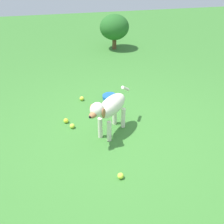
# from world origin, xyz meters

# --- Properties ---
(ground) EXTENTS (14.00, 14.00, 0.00)m
(ground) POSITION_xyz_m (0.00, 0.00, 0.00)
(ground) COLOR #38722D
(dog) EXTENTS (0.63, 0.66, 0.59)m
(dog) POSITION_xyz_m (0.05, -0.19, 0.39)
(dog) COLOR silver
(dog) RESTS_ON ground
(tennis_ball_0) EXTENTS (0.07, 0.07, 0.07)m
(tennis_ball_0) POSITION_xyz_m (0.32, -1.10, 0.03)
(tennis_ball_0) COLOR #D3DA3B
(tennis_ball_0) RESTS_ON ground
(tennis_ball_1) EXTENTS (0.07, 0.07, 0.07)m
(tennis_ball_1) POSITION_xyz_m (0.52, -0.40, 0.03)
(tennis_ball_1) COLOR #BFD73D
(tennis_ball_1) RESTS_ON ground
(tennis_ball_2) EXTENTS (0.07, 0.07, 0.07)m
(tennis_ball_2) POSITION_xyz_m (0.09, 0.59, 0.03)
(tennis_ball_2) COLOR #C3E13C
(tennis_ball_2) RESTS_ON ground
(tennis_ball_3) EXTENTS (0.07, 0.07, 0.07)m
(tennis_ball_3) POSITION_xyz_m (0.59, -0.54, 0.03)
(tennis_ball_3) COLOR #CBD12D
(tennis_ball_3) RESTS_ON ground
(water_bowl) EXTENTS (0.22, 0.22, 0.06)m
(water_bowl) POSITION_xyz_m (-0.11, -1.07, 0.03)
(water_bowl) COLOR blue
(water_bowl) RESTS_ON ground
(shrub_far) EXTENTS (0.65, 0.58, 0.76)m
(shrub_far) POSITION_xyz_m (-0.66, -3.29, 0.49)
(shrub_far) COLOR brown
(shrub_far) RESTS_ON ground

